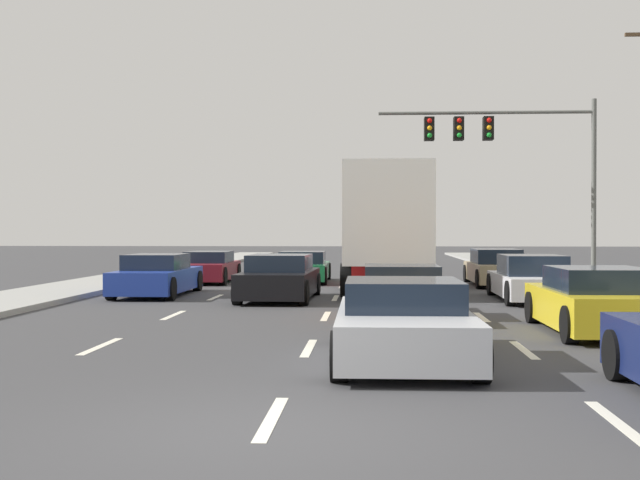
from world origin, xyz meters
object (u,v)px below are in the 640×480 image
at_px(car_orange, 401,293).
at_px(car_tan, 496,269).
at_px(box_truck, 386,223).
at_px(traffic_signal_mast, 496,141).
at_px(car_green, 303,268).
at_px(car_yellow, 597,302).
at_px(car_maroon, 209,268).
at_px(car_black, 280,279).
at_px(car_silver, 403,323).
at_px(car_white, 531,280).
at_px(car_blue, 157,276).

distance_m(car_orange, car_tan, 11.50).
bearing_deg(box_truck, traffic_signal_mast, 61.76).
height_order(car_green, car_yellow, car_yellow).
distance_m(car_maroon, car_yellow, 17.57).
xyz_separation_m(car_black, car_tan, (6.82, 6.49, -0.00)).
relative_size(car_black, traffic_signal_mast, 0.52).
xyz_separation_m(car_silver, traffic_signal_mast, (4.63, 22.29, 5.02)).
distance_m(car_maroon, car_green, 3.43).
bearing_deg(car_maroon, car_yellow, -55.12).
bearing_deg(box_truck, car_orange, -88.52).
bearing_deg(car_silver, car_orange, 88.14).
xyz_separation_m(box_truck, car_tan, (3.86, 3.31, -1.55)).
relative_size(car_tan, car_white, 1.00).
distance_m(car_maroon, box_truck, 7.80).
bearing_deg(car_black, car_tan, 43.59).
bearing_deg(car_silver, box_truck, 89.99).
bearing_deg(car_yellow, car_orange, 143.15).
height_order(car_blue, car_black, car_black).
relative_size(car_black, car_silver, 0.98).
xyz_separation_m(car_white, car_yellow, (-0.17, -7.16, 0.01)).
xyz_separation_m(car_tan, car_white, (-0.00, -6.36, -0.01)).
distance_m(car_tan, car_white, 6.36).
bearing_deg(traffic_signal_mast, car_white, -93.80).
relative_size(box_truck, car_yellow, 1.97).
bearing_deg(car_tan, box_truck, -139.33).
distance_m(car_silver, car_white, 11.31).
bearing_deg(car_orange, car_yellow, -36.85).
bearing_deg(car_silver, car_tan, 77.20).
bearing_deg(traffic_signal_mast, car_maroon, -158.18).
relative_size(car_black, car_white, 0.98).
distance_m(box_truck, car_orange, 7.76).
relative_size(car_maroon, car_blue, 0.91).
relative_size(car_black, car_tan, 0.98).
xyz_separation_m(box_truck, car_orange, (0.20, -7.59, -1.60)).
bearing_deg(car_maroon, box_truck, -33.51).
bearing_deg(car_white, car_silver, -109.93).
bearing_deg(car_silver, car_black, 105.72).
bearing_deg(traffic_signal_mast, box_truck, -118.24).
height_order(car_maroon, car_yellow, car_yellow).
relative_size(box_truck, car_orange, 1.91).
bearing_deg(car_white, car_blue, 173.73).
bearing_deg(box_truck, car_maroon, 146.49).
xyz_separation_m(car_yellow, traffic_signal_mast, (0.94, 18.82, 4.99)).
xyz_separation_m(car_black, box_truck, (2.96, 3.17, 1.55)).
distance_m(car_black, car_tan, 9.41).
distance_m(car_tan, car_yellow, 13.52).
xyz_separation_m(car_silver, car_white, (3.86, 10.64, 0.03)).
xyz_separation_m(car_orange, car_yellow, (3.49, -2.62, 0.05)).
height_order(car_silver, traffic_signal_mast, traffic_signal_mast).
distance_m(car_maroon, car_blue, 6.10).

